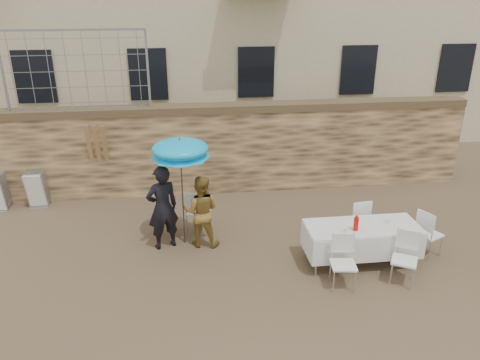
{
  "coord_description": "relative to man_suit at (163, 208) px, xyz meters",
  "views": [
    {
      "loc": [
        -0.63,
        -6.13,
        4.86
      ],
      "look_at": [
        0.4,
        2.2,
        1.4
      ],
      "focal_mm": 35.0,
      "sensor_mm": 36.0,
      "label": 1
    }
  ],
  "objects": [
    {
      "name": "ground",
      "position": [
        1.12,
        -2.25,
        -0.87
      ],
      "size": [
        80.0,
        80.0,
        0.0
      ],
      "primitive_type": "plane",
      "color": "brown",
      "rests_on": "ground"
    },
    {
      "name": "stone_wall",
      "position": [
        1.12,
        2.75,
        0.23
      ],
      "size": [
        13.0,
        0.5,
        2.2
      ],
      "primitive_type": "cube",
      "color": "olive",
      "rests_on": "ground"
    },
    {
      "name": "chain_link_fence",
      "position": [
        -1.88,
        2.75,
        2.23
      ],
      "size": [
        3.2,
        0.06,
        1.8
      ],
      "primitive_type": null,
      "color": "gray",
      "rests_on": "stone_wall"
    },
    {
      "name": "man_suit",
      "position": [
        0.0,
        0.0,
        0.0
      ],
      "size": [
        0.74,
        0.62,
        1.74
      ],
      "primitive_type": "imported",
      "rotation": [
        0.0,
        0.0,
        3.52
      ],
      "color": "black",
      "rests_on": "ground"
    },
    {
      "name": "woman_dress",
      "position": [
        0.75,
        0.0,
        -0.12
      ],
      "size": [
        0.82,
        0.7,
        1.49
      ],
      "primitive_type": "imported",
      "rotation": [
        0.0,
        0.0,
        2.94
      ],
      "color": "gold",
      "rests_on": "ground"
    },
    {
      "name": "umbrella",
      "position": [
        0.4,
        0.1,
        1.1
      ],
      "size": [
        1.14,
        1.14,
        2.09
      ],
      "color": "#3F3F44",
      "rests_on": "ground"
    },
    {
      "name": "couple_chair_left",
      "position": [
        0.0,
        0.55,
        -0.39
      ],
      "size": [
        0.58,
        0.58,
        0.96
      ],
      "primitive_type": null,
      "rotation": [
        0.0,
        0.0,
        3.37
      ],
      "color": "white",
      "rests_on": "ground"
    },
    {
      "name": "couple_chair_right",
      "position": [
        0.7,
        0.55,
        -0.39
      ],
      "size": [
        0.65,
        0.65,
        0.96
      ],
      "primitive_type": null,
      "rotation": [
        0.0,
        0.0,
        2.64
      ],
      "color": "white",
      "rests_on": "ground"
    },
    {
      "name": "banquet_table",
      "position": [
        3.7,
        -1.04,
        -0.14
      ],
      "size": [
        2.1,
        0.85,
        0.78
      ],
      "color": "silver",
      "rests_on": "ground"
    },
    {
      "name": "soda_bottle",
      "position": [
        3.5,
        -1.19,
        0.04
      ],
      "size": [
        0.09,
        0.09,
        0.26
      ],
      "primitive_type": "cylinder",
      "color": "red",
      "rests_on": "banquet_table"
    },
    {
      "name": "table_chair_front_left",
      "position": [
        3.1,
        -1.79,
        -0.39
      ],
      "size": [
        0.54,
        0.54,
        0.96
      ],
      "primitive_type": null,
      "rotation": [
        0.0,
        0.0,
        -0.13
      ],
      "color": "white",
      "rests_on": "ground"
    },
    {
      "name": "table_chair_front_right",
      "position": [
        4.2,
        -1.79,
        -0.39
      ],
      "size": [
        0.66,
        0.66,
        0.96
      ],
      "primitive_type": null,
      "rotation": [
        0.0,
        0.0,
        -0.53
      ],
      "color": "white",
      "rests_on": "ground"
    },
    {
      "name": "table_chair_back",
      "position": [
        3.9,
        -0.24,
        -0.39
      ],
      "size": [
        0.53,
        0.53,
        0.96
      ],
      "primitive_type": null,
      "rotation": [
        0.0,
        0.0,
        3.25
      ],
      "color": "white",
      "rests_on": "ground"
    },
    {
      "name": "table_chair_side",
      "position": [
        5.1,
        -0.94,
        -0.39
      ],
      "size": [
        0.64,
        0.64,
        0.96
      ],
      "primitive_type": null,
      "rotation": [
        0.0,
        0.0,
        2.01
      ],
      "color": "white",
      "rests_on": "ground"
    },
    {
      "name": "chair_stack_right",
      "position": [
        -3.03,
        2.44,
        -0.41
      ],
      "size": [
        0.46,
        0.47,
        0.92
      ],
      "primitive_type": null,
      "color": "white",
      "rests_on": "ground"
    },
    {
      "name": "wood_planks",
      "position": [
        -1.43,
        2.51,
        0.13
      ],
      "size": [
        0.7,
        0.2,
        2.0
      ],
      "primitive_type": null,
      "color": "#A37749",
      "rests_on": "ground"
    }
  ]
}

